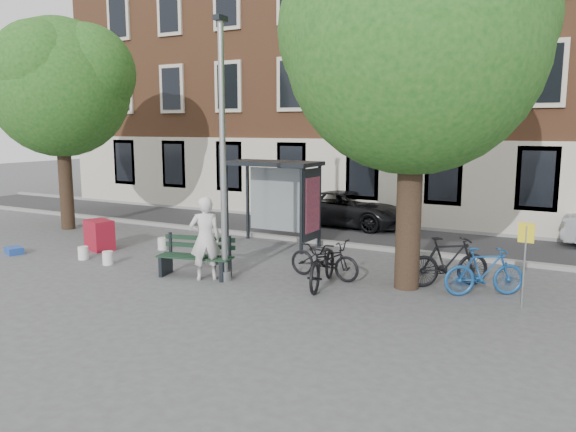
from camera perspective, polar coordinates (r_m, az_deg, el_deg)
The scene contains 22 objects.
ground at distance 13.64m, azimuth -6.41°, elevation -6.53°, with size 90.00×90.00×0.00m, color #4C4C4F.
road at distance 19.63m, azimuth 5.41°, elevation -1.70°, with size 40.00×4.00×0.01m, color #28282B.
curb_near at distance 17.83m, azimuth 2.86°, elevation -2.58°, with size 40.00×0.25×0.12m, color gray.
curb_far at distance 21.44m, azimuth 7.53°, elevation -0.67°, with size 40.00×0.25×0.12m, color gray.
building_row at distance 25.14m, azimuth 11.32°, elevation 16.53°, with size 30.00×8.00×14.00m, color brown.
lamppost at distance 13.17m, azimuth -6.62°, elevation 5.21°, with size 0.28×0.35×6.11m.
tree_right at distance 12.78m, azimuth 12.67°, elevation 17.68°, with size 5.76×5.60×8.20m.
tree_left at distance 21.51m, azimuth -22.42°, elevation 12.55°, with size 5.18×4.86×7.40m.
bus_shelter at distance 17.04m, azimuth -0.25°, elevation 3.21°, with size 2.85×1.45×2.62m.
painter at distance 13.58m, azimuth -8.41°, elevation -2.27°, with size 0.74×0.48×2.02m, color silver.
bench at distance 14.02m, azimuth -9.32°, elevation -4.30°, with size 1.96×0.99×0.97m.
bike_a at distance 13.66m, azimuth 3.70°, elevation -4.35°, with size 0.65×1.87×0.98m, color black.
bike_b at distance 12.98m, azimuth 19.33°, elevation -5.35°, with size 0.51×1.80×1.08m, color navy.
bike_c at distance 12.98m, azimuth 3.61°, elevation -4.75°, with size 0.74×2.13×1.12m, color black.
bike_d at distance 13.45m, azimuth 15.96°, elevation -4.48°, with size 0.55×1.95×1.17m, color black.
car_dark at distance 20.92m, azimuth 6.16°, elevation 0.73°, with size 2.14×4.64×1.29m, color black.
red_stand at distance 17.73m, azimuth -18.62°, elevation -1.84°, with size 0.90×0.60×0.90m, color maroon.
blue_crate at distance 18.15m, azimuth -26.06°, elevation -3.17°, with size 0.55×0.40×0.20m, color #21449A.
bucket_a at distance 16.65m, azimuth -20.09°, elevation -3.55°, with size 0.28×0.28×0.36m, color white.
bucket_b at distance 15.80m, azimuth -17.83°, elevation -4.08°, with size 0.28×0.28×0.36m, color white.
bucket_c at distance 17.28m, azimuth -12.64°, elevation -2.76°, with size 0.28×0.28×0.36m, color silver.
notice_sign at distance 12.15m, azimuth 22.96°, elevation -3.04°, with size 0.31×0.04×1.77m.
Camera 1 is at (7.60, -10.73, 3.65)m, focal length 35.00 mm.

